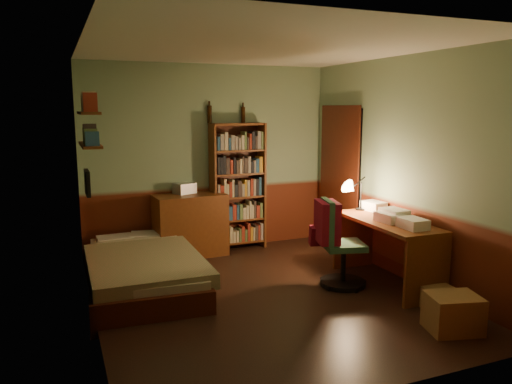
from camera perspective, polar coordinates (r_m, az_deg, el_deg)
name	(u,v)px	position (r m, az deg, el deg)	size (l,w,h in m)	color
floor	(265,297)	(5.51, 1.00, -11.86)	(3.50, 4.00, 0.02)	black
ceiling	(265,46)	(5.16, 1.09, 16.31)	(3.50, 4.00, 0.02)	silver
wall_back	(209,159)	(7.06, -5.40, 3.82)	(3.50, 0.02, 2.60)	gray
wall_left	(87,187)	(4.77, -18.77, 0.57)	(0.02, 4.00, 2.60)	gray
wall_right	(403,169)	(6.08, 16.49, 2.54)	(0.02, 4.00, 2.60)	gray
wall_front	(383,215)	(3.45, 14.30, -2.55)	(3.50, 0.02, 2.60)	gray
doorway	(341,180)	(7.15, 9.65, 1.38)	(0.06, 0.90, 2.00)	black
door_trim	(338,180)	(7.13, 9.41, 1.37)	(0.02, 0.98, 2.08)	#381309
bed	(142,258)	(5.88, -12.87, -7.32)	(1.16, 2.16, 0.64)	olive
dresser	(190,225)	(6.88, -7.51, -3.78)	(0.95, 0.48, 0.85)	#5B2C12
mini_stereo	(184,188)	(6.89, -8.17, 0.43)	(0.27, 0.21, 0.14)	#B2B2B7
bookshelf	(238,187)	(7.07, -2.08, 0.59)	(0.77, 0.24, 1.80)	#5B2C12
bottle_left	(210,114)	(6.97, -5.34, 8.83)	(0.06, 0.06, 0.24)	black
bottle_right	(243,115)	(7.13, -1.49, 8.81)	(0.06, 0.06, 0.22)	black
desk	(386,252)	(5.94, 14.67, -6.67)	(0.58, 1.40, 0.75)	#5B2C12
paper_stack	(374,206)	(6.34, 13.31, -1.57)	(0.21, 0.28, 0.11)	silver
desk_lamp	(361,184)	(6.29, 11.95, 0.95)	(0.20, 0.20, 0.66)	black
office_chair	(344,241)	(5.74, 10.03, -5.48)	(0.53, 0.46, 1.06)	#376641
red_jacket	(341,176)	(5.36, 9.64, 1.77)	(0.21, 0.39, 0.46)	maroon
wall_shelf_lower	(90,145)	(5.84, -18.43, 5.12)	(0.20, 0.90, 0.03)	#5B2C12
wall_shelf_upper	(88,113)	(5.83, -18.62, 8.55)	(0.20, 0.90, 0.03)	#5B2C12
framed_picture	(87,183)	(5.38, -18.72, 1.00)	(0.04, 0.32, 0.26)	black
cardboard_box_a	(453,313)	(4.98, 21.60, -12.76)	(0.45, 0.36, 0.34)	olive
cardboard_box_b	(440,299)	(5.45, 20.28, -11.39)	(0.31, 0.26, 0.22)	olive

